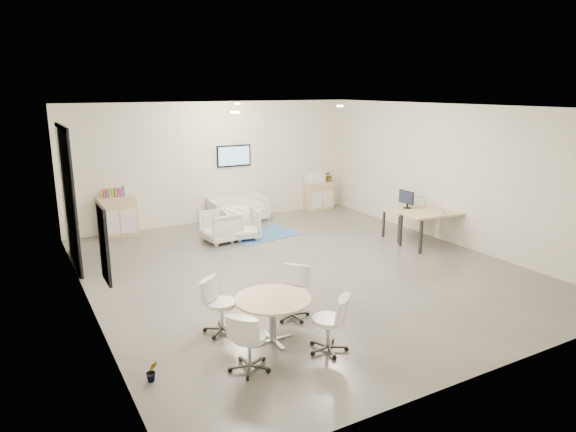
# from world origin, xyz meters

# --- Properties ---
(room_shell) EXTENTS (9.60, 10.60, 4.80)m
(room_shell) POSITION_xyz_m (0.00, 0.00, 1.60)
(room_shell) COLOR #53514C
(room_shell) RESTS_ON ground
(glass_door) EXTENTS (0.09, 1.90, 2.85)m
(glass_door) POSITION_xyz_m (-3.95, 2.51, 1.50)
(glass_door) COLOR black
(glass_door) RESTS_ON room_shell
(artwork) EXTENTS (0.05, 0.54, 1.04)m
(artwork) POSITION_xyz_m (-3.97, -1.60, 1.55)
(artwork) COLOR black
(artwork) RESTS_ON room_shell
(wall_tv) EXTENTS (0.98, 0.06, 0.58)m
(wall_tv) POSITION_xyz_m (0.50, 4.46, 1.75)
(wall_tv) COLOR black
(wall_tv) RESTS_ON room_shell
(ceiling_spots) EXTENTS (3.14, 4.14, 0.03)m
(ceiling_spots) POSITION_xyz_m (-0.20, 0.83, 3.18)
(ceiling_spots) COLOR #FFEAC6
(ceiling_spots) RESTS_ON room_shell
(sideboard_left) EXTENTS (0.87, 0.45, 0.98)m
(sideboard_left) POSITION_xyz_m (-2.71, 4.25, 0.49)
(sideboard_left) COLOR tan
(sideboard_left) RESTS_ON room_shell
(sideboard_right) EXTENTS (0.83, 0.40, 0.83)m
(sideboard_right) POSITION_xyz_m (3.15, 4.27, 0.41)
(sideboard_right) COLOR tan
(sideboard_right) RESTS_ON room_shell
(books) EXTENTS (0.50, 0.14, 0.22)m
(books) POSITION_xyz_m (-2.75, 4.25, 1.09)
(books) COLOR red
(books) RESTS_ON sideboard_left
(printer) EXTENTS (0.49, 0.41, 0.34)m
(printer) POSITION_xyz_m (2.99, 4.28, 0.98)
(printer) COLOR white
(printer) RESTS_ON sideboard_right
(loveseat) EXTENTS (1.57, 0.82, 0.58)m
(loveseat) POSITION_xyz_m (0.43, 4.11, 0.31)
(loveseat) COLOR silver
(loveseat) RESTS_ON room_shell
(blue_rug) EXTENTS (1.82, 1.35, 0.01)m
(blue_rug) POSITION_xyz_m (0.42, 2.58, 0.01)
(blue_rug) COLOR #315897
(blue_rug) RESTS_ON room_shell
(armchair_left) EXTENTS (0.82, 0.86, 0.81)m
(armchair_left) POSITION_xyz_m (-0.70, 2.55, 0.41)
(armchair_left) COLOR silver
(armchair_left) RESTS_ON room_shell
(armchair_right) EXTENTS (0.88, 0.84, 0.81)m
(armchair_right) POSITION_xyz_m (-0.19, 2.53, 0.40)
(armchair_right) COLOR silver
(armchair_right) RESTS_ON room_shell
(desk_rear) EXTENTS (1.33, 0.70, 0.68)m
(desk_rear) POSITION_xyz_m (3.52, 0.70, 0.61)
(desk_rear) COLOR tan
(desk_rear) RESTS_ON room_shell
(desk_front) EXTENTS (1.59, 0.91, 0.79)m
(desk_front) POSITION_xyz_m (3.48, -0.11, 0.71)
(desk_front) COLOR tan
(desk_front) RESTS_ON room_shell
(monitor) EXTENTS (0.20, 0.50, 0.44)m
(monitor) POSITION_xyz_m (3.48, 0.85, 0.92)
(monitor) COLOR black
(monitor) RESTS_ON desk_rear
(round_table) EXTENTS (1.09, 1.09, 0.66)m
(round_table) POSITION_xyz_m (-1.90, -2.41, 0.58)
(round_table) COLOR tan
(round_table) RESTS_ON room_shell
(meeting_chairs) EXTENTS (2.05, 2.05, 0.82)m
(meeting_chairs) POSITION_xyz_m (-1.90, -2.41, 0.41)
(meeting_chairs) COLOR white
(meeting_chairs) RESTS_ON room_shell
(plant_cabinet) EXTENTS (0.37, 0.40, 0.25)m
(plant_cabinet) POSITION_xyz_m (3.48, 4.25, 0.95)
(plant_cabinet) COLOR #3F7F3F
(plant_cabinet) RESTS_ON sideboard_right
(plant_floor) EXTENTS (0.17, 0.28, 0.12)m
(plant_floor) POSITION_xyz_m (-3.70, -2.60, 0.06)
(plant_floor) COLOR #3F7F3F
(plant_floor) RESTS_ON room_shell
(cup) EXTENTS (0.14, 0.11, 0.13)m
(cup) POSITION_xyz_m (3.48, -0.31, 0.85)
(cup) COLOR white
(cup) RESTS_ON desk_front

